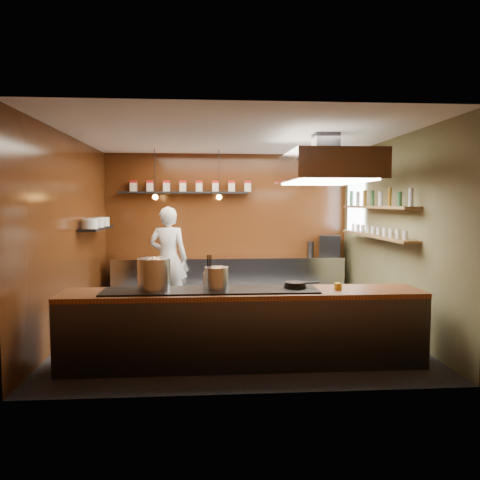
{
  "coord_description": "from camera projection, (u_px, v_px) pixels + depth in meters",
  "views": [
    {
      "loc": [
        -0.45,
        -7.21,
        1.98
      ],
      "look_at": [
        0.1,
        0.4,
        1.38
      ],
      "focal_mm": 35.0,
      "sensor_mm": 36.0,
      "label": 1
    }
  ],
  "objects": [
    {
      "name": "floor",
      "position": [
        235.0,
        329.0,
        7.36
      ],
      "size": [
        5.0,
        5.0,
        0.0
      ],
      "primitive_type": "plane",
      "color": "black",
      "rests_on": "ground"
    },
    {
      "name": "back_wall",
      "position": [
        228.0,
        227.0,
        9.73
      ],
      "size": [
        5.0,
        0.0,
        5.0
      ],
      "primitive_type": "plane",
      "rotation": [
        1.57,
        0.0,
        0.0
      ],
      "color": "#3B1E0A",
      "rests_on": "ground"
    },
    {
      "name": "left_wall",
      "position": [
        70.0,
        235.0,
        7.06
      ],
      "size": [
        0.0,
        5.0,
        5.0
      ],
      "primitive_type": "plane",
      "rotation": [
        1.57,
        0.0,
        1.57
      ],
      "color": "#3B1E0A",
      "rests_on": "ground"
    },
    {
      "name": "right_wall",
      "position": [
        392.0,
        234.0,
        7.42
      ],
      "size": [
        0.0,
        5.0,
        5.0
      ],
      "primitive_type": "plane",
      "rotation": [
        1.57,
        0.0,
        -1.57
      ],
      "color": "brown",
      "rests_on": "ground"
    },
    {
      "name": "ceiling",
      "position": [
        235.0,
        136.0,
        7.12
      ],
      "size": [
        5.0,
        5.0,
        0.0
      ],
      "primitive_type": "plane",
      "rotation": [
        3.14,
        0.0,
        0.0
      ],
      "color": "silver",
      "rests_on": "back_wall"
    },
    {
      "name": "window_pane",
      "position": [
        355.0,
        208.0,
        9.08
      ],
      "size": [
        0.0,
        1.0,
        1.0
      ],
      "primitive_type": "plane",
      "rotation": [
        1.57,
        0.0,
        -1.57
      ],
      "color": "white",
      "rests_on": "right_wall"
    },
    {
      "name": "prep_counter",
      "position": [
        229.0,
        279.0,
        9.48
      ],
      "size": [
        4.6,
        0.65,
        0.9
      ],
      "primitive_type": "cube",
      "color": "silver",
      "rests_on": "floor"
    },
    {
      "name": "pass_counter",
      "position": [
        243.0,
        327.0,
        5.73
      ],
      "size": [
        4.4,
        0.72,
        0.94
      ],
      "color": "#38383D",
      "rests_on": "floor"
    },
    {
      "name": "tin_shelf",
      "position": [
        184.0,
        193.0,
        9.47
      ],
      "size": [
        2.6,
        0.26,
        0.04
      ],
      "primitive_type": "cube",
      "color": "black",
      "rests_on": "back_wall"
    },
    {
      "name": "plate_shelf",
      "position": [
        96.0,
        228.0,
        8.06
      ],
      "size": [
        0.3,
        1.4,
        0.04
      ],
      "primitive_type": "cube",
      "color": "black",
      "rests_on": "left_wall"
    },
    {
      "name": "bottle_shelf_upper",
      "position": [
        376.0,
        207.0,
        7.68
      ],
      "size": [
        0.26,
        2.8,
        0.04
      ],
      "primitive_type": "cube",
      "color": "brown",
      "rests_on": "right_wall"
    },
    {
      "name": "bottle_shelf_lower",
      "position": [
        375.0,
        236.0,
        7.71
      ],
      "size": [
        0.26,
        2.8,
        0.04
      ],
      "primitive_type": "cube",
      "color": "brown",
      "rests_on": "right_wall"
    },
    {
      "name": "extractor_hood",
      "position": [
        325.0,
        168.0,
        6.86
      ],
      "size": [
        1.2,
        2.0,
        0.72
      ],
      "color": "#38383D",
      "rests_on": "ceiling"
    },
    {
      "name": "pendant_left",
      "position": [
        155.0,
        194.0,
        8.78
      ],
      "size": [
        0.1,
        0.1,
        0.95
      ],
      "color": "black",
      "rests_on": "ceiling"
    },
    {
      "name": "pendant_right",
      "position": [
        219.0,
        194.0,
        8.86
      ],
      "size": [
        0.1,
        0.1,
        0.95
      ],
      "color": "black",
      "rests_on": "ceiling"
    },
    {
      "name": "storage_tins",
      "position": [
        191.0,
        186.0,
        9.47
      ],
      "size": [
        2.43,
        0.13,
        0.22
      ],
      "color": "beige",
      "rests_on": "tin_shelf"
    },
    {
      "name": "plate_stacks",
      "position": [
        96.0,
        223.0,
        8.05
      ],
      "size": [
        0.26,
        1.16,
        0.16
      ],
      "color": "silver",
      "rests_on": "plate_shelf"
    },
    {
      "name": "bottles",
      "position": [
        376.0,
        199.0,
        7.66
      ],
      "size": [
        0.06,
        2.66,
        0.24
      ],
      "color": "silver",
      "rests_on": "bottle_shelf_upper"
    },
    {
      "name": "wine_glasses",
      "position": [
        376.0,
        230.0,
        7.71
      ],
      "size": [
        0.07,
        2.37,
        0.13
      ],
      "color": "silver",
      "rests_on": "bottle_shelf_lower"
    },
    {
      "name": "stockpot_large",
      "position": [
        154.0,
        274.0,
        5.62
      ],
      "size": [
        0.43,
        0.43,
        0.38
      ],
      "primitive_type": "cylinder",
      "rotation": [
        0.0,
        0.0,
        0.09
      ],
      "color": "#B1B4B8",
      "rests_on": "pass_counter"
    },
    {
      "name": "stockpot_small",
      "position": [
        217.0,
        278.0,
        5.67
      ],
      "size": [
        0.35,
        0.35,
        0.27
      ],
      "primitive_type": "cylinder",
      "rotation": [
        0.0,
        0.0,
        0.23
      ],
      "color": "#B8BBC0",
      "rests_on": "pass_counter"
    },
    {
      "name": "utensil_crock",
      "position": [
        209.0,
        281.0,
        5.7
      ],
      "size": [
        0.17,
        0.17,
        0.2
      ],
      "primitive_type": "cylinder",
      "rotation": [
        0.0,
        0.0,
        -0.06
      ],
      "color": "#B5B8BC",
      "rests_on": "pass_counter"
    },
    {
      "name": "frying_pan",
      "position": [
        295.0,
        285.0,
        5.79
      ],
      "size": [
        0.45,
        0.28,
        0.07
      ],
      "color": "black",
      "rests_on": "pass_counter"
    },
    {
      "name": "butter_jar",
      "position": [
        338.0,
        286.0,
        5.75
      ],
      "size": [
        0.1,
        0.1,
        0.08
      ],
      "primitive_type": "cylinder",
      "rotation": [
        0.0,
        0.0,
        0.08
      ],
      "color": "gold",
      "rests_on": "pass_counter"
    },
    {
      "name": "espresso_machine",
      "position": [
        330.0,
        246.0,
        9.64
      ],
      "size": [
        0.52,
        0.51,
        0.42
      ],
      "primitive_type": "cube",
      "rotation": [
        0.0,
        0.0,
        -0.3
      ],
      "color": "black",
      "rests_on": "prep_counter"
    },
    {
      "name": "chef",
      "position": [
        168.0,
        258.0,
        8.67
      ],
      "size": [
        0.74,
        0.53,
        1.92
      ],
      "primitive_type": "imported",
      "rotation": [
        0.0,
        0.0,
        3.04
      ],
      "color": "silver",
      "rests_on": "floor"
    }
  ]
}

